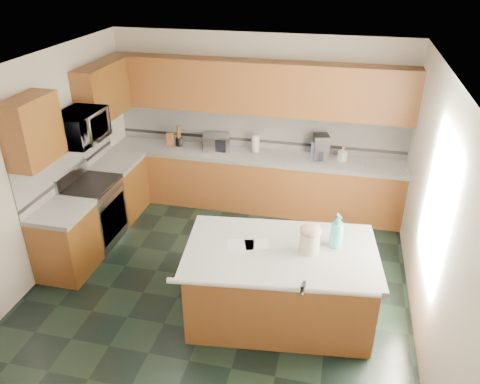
% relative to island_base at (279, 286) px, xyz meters
% --- Properties ---
extents(floor, '(4.60, 4.60, 0.00)m').
position_rel_island_base_xyz_m(floor, '(-0.79, 0.47, -0.43)').
color(floor, black).
rests_on(floor, ground).
extents(ceiling, '(4.60, 4.60, 0.00)m').
position_rel_island_base_xyz_m(ceiling, '(-0.79, 0.47, 2.27)').
color(ceiling, white).
rests_on(ceiling, ground).
extents(wall_back, '(4.60, 0.04, 2.70)m').
position_rel_island_base_xyz_m(wall_back, '(-0.79, 2.79, 0.92)').
color(wall_back, white).
rests_on(wall_back, ground).
extents(wall_front, '(4.60, 0.04, 2.70)m').
position_rel_island_base_xyz_m(wall_front, '(-0.79, -1.85, 0.92)').
color(wall_front, white).
rests_on(wall_front, ground).
extents(wall_left, '(0.04, 4.60, 2.70)m').
position_rel_island_base_xyz_m(wall_left, '(-3.11, 0.47, 0.92)').
color(wall_left, white).
rests_on(wall_left, ground).
extents(wall_right, '(0.04, 4.60, 2.70)m').
position_rel_island_base_xyz_m(wall_right, '(1.53, 0.47, 0.92)').
color(wall_right, white).
rests_on(wall_right, ground).
extents(back_base_cab, '(4.60, 0.60, 0.86)m').
position_rel_island_base_xyz_m(back_base_cab, '(-0.79, 2.47, 0.00)').
color(back_base_cab, '#3A2209').
rests_on(back_base_cab, ground).
extents(back_countertop, '(4.60, 0.64, 0.06)m').
position_rel_island_base_xyz_m(back_countertop, '(-0.79, 2.47, 0.46)').
color(back_countertop, white).
rests_on(back_countertop, back_base_cab).
extents(back_upper_cab, '(4.60, 0.33, 0.78)m').
position_rel_island_base_xyz_m(back_upper_cab, '(-0.79, 2.60, 1.51)').
color(back_upper_cab, '#3A2209').
rests_on(back_upper_cab, wall_back).
extents(back_backsplash, '(4.60, 0.02, 0.63)m').
position_rel_island_base_xyz_m(back_backsplash, '(-0.79, 2.76, 0.81)').
color(back_backsplash, silver).
rests_on(back_backsplash, back_countertop).
extents(back_accent_band, '(4.60, 0.01, 0.05)m').
position_rel_island_base_xyz_m(back_accent_band, '(-0.79, 2.75, 0.61)').
color(back_accent_band, black).
rests_on(back_accent_band, back_countertop).
extents(left_base_cab_rear, '(0.60, 0.82, 0.86)m').
position_rel_island_base_xyz_m(left_base_cab_rear, '(-2.79, 1.76, 0.00)').
color(left_base_cab_rear, '#3A2209').
rests_on(left_base_cab_rear, ground).
extents(left_counter_rear, '(0.64, 0.82, 0.06)m').
position_rel_island_base_xyz_m(left_counter_rear, '(-2.79, 1.76, 0.46)').
color(left_counter_rear, white).
rests_on(left_counter_rear, left_base_cab_rear).
extents(left_base_cab_front, '(0.60, 0.72, 0.86)m').
position_rel_island_base_xyz_m(left_base_cab_front, '(-2.79, 0.23, 0.00)').
color(left_base_cab_front, '#3A2209').
rests_on(left_base_cab_front, ground).
extents(left_counter_front, '(0.64, 0.72, 0.06)m').
position_rel_island_base_xyz_m(left_counter_front, '(-2.79, 0.23, 0.46)').
color(left_counter_front, white).
rests_on(left_counter_front, left_base_cab_front).
extents(left_backsplash, '(0.02, 2.30, 0.63)m').
position_rel_island_base_xyz_m(left_backsplash, '(-3.08, 1.02, 0.81)').
color(left_backsplash, silver).
rests_on(left_backsplash, wall_left).
extents(left_accent_band, '(0.01, 2.30, 0.05)m').
position_rel_island_base_xyz_m(left_accent_band, '(-3.07, 1.02, 0.61)').
color(left_accent_band, black).
rests_on(left_accent_band, wall_left).
extents(left_upper_cab_rear, '(0.33, 1.09, 0.78)m').
position_rel_island_base_xyz_m(left_upper_cab_rear, '(-2.93, 1.89, 1.51)').
color(left_upper_cab_rear, '#3A2209').
rests_on(left_upper_cab_rear, wall_left).
extents(left_upper_cab_front, '(0.33, 0.72, 0.78)m').
position_rel_island_base_xyz_m(left_upper_cab_front, '(-2.93, 0.23, 1.51)').
color(left_upper_cab_front, '#3A2209').
rests_on(left_upper_cab_front, wall_left).
extents(range_body, '(0.60, 0.76, 0.88)m').
position_rel_island_base_xyz_m(range_body, '(-2.79, 0.97, 0.01)').
color(range_body, '#B7B7BC').
rests_on(range_body, ground).
extents(range_oven_door, '(0.02, 0.68, 0.55)m').
position_rel_island_base_xyz_m(range_oven_door, '(-2.50, 0.97, -0.03)').
color(range_oven_door, black).
rests_on(range_oven_door, range_body).
extents(range_cooktop, '(0.62, 0.78, 0.04)m').
position_rel_island_base_xyz_m(range_cooktop, '(-2.79, 0.97, 0.47)').
color(range_cooktop, black).
rests_on(range_cooktop, range_body).
extents(range_handle, '(0.02, 0.66, 0.02)m').
position_rel_island_base_xyz_m(range_handle, '(-2.47, 0.97, 0.35)').
color(range_handle, '#B7B7BC').
rests_on(range_handle, range_body).
extents(range_backguard, '(0.06, 0.76, 0.18)m').
position_rel_island_base_xyz_m(range_backguard, '(-3.05, 0.97, 0.59)').
color(range_backguard, '#B7B7BC').
rests_on(range_backguard, range_body).
extents(microwave, '(0.50, 0.73, 0.41)m').
position_rel_island_base_xyz_m(microwave, '(-2.79, 0.97, 1.30)').
color(microwave, '#B7B7BC').
rests_on(microwave, wall_left).
extents(island_base, '(2.08, 1.34, 0.86)m').
position_rel_island_base_xyz_m(island_base, '(0.00, 0.00, 0.00)').
color(island_base, '#3A2209').
rests_on(island_base, ground).
extents(island_top, '(2.19, 1.45, 0.06)m').
position_rel_island_base_xyz_m(island_top, '(0.00, -0.00, 0.46)').
color(island_top, white).
rests_on(island_top, island_base).
extents(island_bullnose, '(2.05, 0.30, 0.06)m').
position_rel_island_base_xyz_m(island_bullnose, '(0.00, -0.61, 0.46)').
color(island_bullnose, white).
rests_on(island_bullnose, island_base).
extents(treat_jar, '(0.24, 0.24, 0.22)m').
position_rel_island_base_xyz_m(treat_jar, '(0.29, 0.04, 0.60)').
color(treat_jar, beige).
rests_on(treat_jar, island_top).
extents(treat_jar_lid, '(0.23, 0.23, 0.14)m').
position_rel_island_base_xyz_m(treat_jar_lid, '(0.29, 0.04, 0.75)').
color(treat_jar_lid, '#D6A6A7').
rests_on(treat_jar_lid, treat_jar).
extents(treat_jar_knob, '(0.08, 0.03, 0.03)m').
position_rel_island_base_xyz_m(treat_jar_knob, '(0.29, 0.04, 0.80)').
color(treat_jar_knob, tan).
rests_on(treat_jar_knob, treat_jar_lid).
extents(treat_jar_knob_end_l, '(0.04, 0.04, 0.04)m').
position_rel_island_base_xyz_m(treat_jar_knob_end_l, '(0.25, 0.04, 0.80)').
color(treat_jar_knob_end_l, tan).
rests_on(treat_jar_knob_end_l, treat_jar_lid).
extents(treat_jar_knob_end_r, '(0.04, 0.04, 0.04)m').
position_rel_island_base_xyz_m(treat_jar_knob_end_r, '(0.33, 0.04, 0.80)').
color(treat_jar_knob_end_r, tan).
rests_on(treat_jar_knob_end_r, treat_jar_lid).
extents(soap_bottle_island, '(0.20, 0.20, 0.39)m').
position_rel_island_base_xyz_m(soap_bottle_island, '(0.56, 0.20, 0.69)').
color(soap_bottle_island, '#35B7AD').
rests_on(soap_bottle_island, island_top).
extents(paper_sheet_a, '(0.32, 0.28, 0.00)m').
position_rel_island_base_xyz_m(paper_sheet_a, '(-0.27, 0.03, 0.49)').
color(paper_sheet_a, white).
rests_on(paper_sheet_a, island_top).
extents(paper_sheet_b, '(0.33, 0.27, 0.00)m').
position_rel_island_base_xyz_m(paper_sheet_b, '(-0.45, -0.01, 0.49)').
color(paper_sheet_b, white).
rests_on(paper_sheet_b, island_top).
extents(clamp_body, '(0.04, 0.10, 0.09)m').
position_rel_island_base_xyz_m(clamp_body, '(0.30, -0.59, 0.50)').
color(clamp_body, black).
rests_on(clamp_body, island_top).
extents(clamp_handle, '(0.02, 0.07, 0.02)m').
position_rel_island_base_xyz_m(clamp_handle, '(0.30, -0.65, 0.48)').
color(clamp_handle, black).
rests_on(clamp_handle, island_top).
extents(knife_block, '(0.15, 0.18, 0.23)m').
position_rel_island_base_xyz_m(knife_block, '(-2.19, 2.52, 0.60)').
color(knife_block, '#472814').
rests_on(knife_block, back_countertop).
extents(utensil_crock, '(0.11, 0.11, 0.14)m').
position_rel_island_base_xyz_m(utensil_crock, '(-2.05, 2.55, 0.56)').
color(utensil_crock, black).
rests_on(utensil_crock, back_countertop).
extents(utensil_bundle, '(0.06, 0.06, 0.20)m').
position_rel_island_base_xyz_m(utensil_bundle, '(-2.05, 2.55, 0.73)').
color(utensil_bundle, '#472814').
rests_on(utensil_bundle, utensil_crock).
extents(toaster_oven, '(0.47, 0.38, 0.24)m').
position_rel_island_base_xyz_m(toaster_oven, '(-1.42, 2.52, 0.61)').
color(toaster_oven, '#B7B7BC').
rests_on(toaster_oven, back_countertop).
extents(toaster_oven_door, '(0.38, 0.01, 0.20)m').
position_rel_island_base_xyz_m(toaster_oven_door, '(-1.42, 2.38, 0.61)').
color(toaster_oven_door, black).
rests_on(toaster_oven_door, toaster_oven).
extents(paper_towel, '(0.12, 0.12, 0.28)m').
position_rel_island_base_xyz_m(paper_towel, '(-0.79, 2.57, 0.63)').
color(paper_towel, white).
rests_on(paper_towel, back_countertop).
extents(paper_towel_base, '(0.19, 0.19, 0.01)m').
position_rel_island_base_xyz_m(paper_towel_base, '(-0.79, 2.57, 0.50)').
color(paper_towel_base, '#B7B7BC').
rests_on(paper_towel_base, back_countertop).
extents(water_jug, '(0.17, 0.17, 0.27)m').
position_rel_island_base_xyz_m(water_jug, '(0.15, 2.53, 0.63)').
color(water_jug, '#5B88C0').
rests_on(water_jug, back_countertop).
extents(water_jug_neck, '(0.08, 0.08, 0.04)m').
position_rel_island_base_xyz_m(water_jug_neck, '(0.15, 2.53, 0.78)').
color(water_jug_neck, '#5B88C0').
rests_on(water_jug_neck, water_jug).
extents(coffee_maker, '(0.28, 0.29, 0.38)m').
position_rel_island_base_xyz_m(coffee_maker, '(0.21, 2.55, 0.68)').
color(coffee_maker, black).
rests_on(coffee_maker, back_countertop).
extents(coffee_carafe, '(0.16, 0.16, 0.16)m').
position_rel_island_base_xyz_m(coffee_carafe, '(0.21, 2.49, 0.57)').
color(coffee_carafe, black).
rests_on(coffee_carafe, back_countertop).
extents(soap_bottle_back, '(0.14, 0.15, 0.23)m').
position_rel_island_base_xyz_m(soap_bottle_back, '(0.55, 2.52, 0.61)').
color(soap_bottle_back, white).
rests_on(soap_bottle_back, back_countertop).
extents(soap_back_cap, '(0.02, 0.02, 0.03)m').
position_rel_island_base_xyz_m(soap_back_cap, '(0.55, 2.52, 0.74)').
color(soap_back_cap, red).
rests_on(soap_back_cap, soap_bottle_back).
extents(window_light_proxy, '(0.02, 1.40, 1.10)m').
position_rel_island_base_xyz_m(window_light_proxy, '(1.50, 0.27, 1.07)').
color(window_light_proxy, white).
rests_on(window_light_proxy, wall_right).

